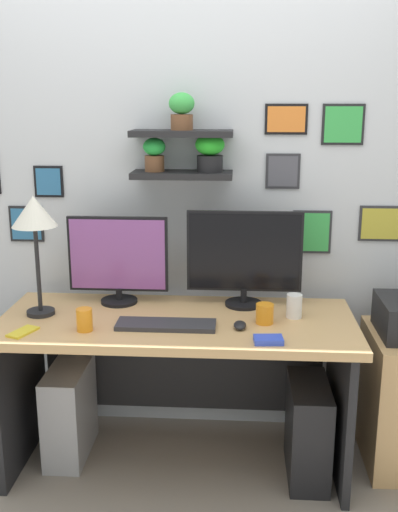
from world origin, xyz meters
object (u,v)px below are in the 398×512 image
at_px(cell_phone, 23,332).
at_px(water_cup, 294,306).
at_px(coffee_mug, 265,314).
at_px(pen_cup, 84,320).
at_px(keyboard, 166,325).
at_px(computer_tower_left, 70,411).
at_px(desk_lamp, 34,218).
at_px(monitor_right, 244,256).
at_px(computer_tower_right, 308,430).
at_px(scissors_tray, 268,340).
at_px(desk, 178,356).
at_px(monitor_left, 118,259).
at_px(computer_mouse, 240,325).

distance_m(cell_phone, water_cup, 1.22).
distance_m(coffee_mug, pen_cup, 0.80).
relative_size(keyboard, computer_tower_left, 0.96).
bearing_deg(desk_lamp, pen_cup, -36.44).
xyz_separation_m(monitor_right, cell_phone, (-0.95, -0.43, -0.24)).
bearing_deg(computer_tower_left, keyboard, -17.21).
bearing_deg(computer_tower_right, monitor_right, 139.21).
bearing_deg(scissors_tray, monitor_right, 102.06).
xyz_separation_m(desk, coffee_mug, (0.40, -0.08, 0.25)).
distance_m(desk, scissors_tray, 0.56).
bearing_deg(monitor_right, monitor_left, -179.99).
height_order(computer_mouse, scissors_tray, computer_mouse).
xyz_separation_m(monitor_right, keyboard, (-0.34, -0.32, -0.24)).
height_order(desk_lamp, cell_phone, desk_lamp).
bearing_deg(computer_tower_right, monitor_left, 163.94).
bearing_deg(coffee_mug, desk, 168.21).
xyz_separation_m(coffee_mug, computer_tower_left, (-0.94, 0.08, -0.57)).
xyz_separation_m(scissors_tray, water_cup, (0.13, 0.31, 0.04)).
height_order(monitor_right, coffee_mug, monitor_right).
bearing_deg(coffee_mug, cell_phone, -169.77).
bearing_deg(pen_cup, keyboard, 10.88).
relative_size(desk, monitor_right, 2.96).
bearing_deg(monitor_left, pen_cup, -101.10).
height_order(monitor_right, computer_tower_left, monitor_right).
height_order(scissors_tray, water_cup, water_cup).
distance_m(computer_mouse, cell_phone, 0.94).
relative_size(water_cup, computer_tower_right, 0.24).
bearing_deg(cell_phone, keyboard, 32.35).
distance_m(desk, computer_mouse, 0.40).
height_order(monitor_left, monitor_right, monitor_right).
bearing_deg(scissors_tray, computer_tower_left, 162.15).
bearing_deg(computer_tower_left, computer_tower_right, -4.96).
bearing_deg(desk_lamp, computer_tower_left, 18.75).
bearing_deg(computer_tower_left, monitor_right, 11.01).
height_order(monitor_right, computer_tower_right, monitor_right).
bearing_deg(desk_lamp, scissors_tray, -14.56).
distance_m(computer_mouse, scissors_tray, 0.19).
height_order(desk_lamp, pen_cup, desk_lamp).
bearing_deg(monitor_right, computer_mouse, -93.06).
xyz_separation_m(computer_tower_left, computer_tower_right, (1.16, -0.10, 0.00)).
relative_size(monitor_right, cell_phone, 3.96).
xyz_separation_m(computer_mouse, water_cup, (0.25, 0.16, 0.04)).
bearing_deg(computer_tower_left, coffee_mug, -4.89).
distance_m(desk, water_cup, 0.60).
bearing_deg(monitor_left, computer_tower_right, -16.06).
relative_size(desk, computer_tower_left, 3.56).
xyz_separation_m(computer_mouse, desk_lamp, (-0.93, 0.12, 0.44)).
height_order(monitor_left, desk_lamp, desk_lamp).
height_order(monitor_left, keyboard, monitor_left).
relative_size(desk, water_cup, 14.90).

